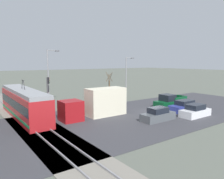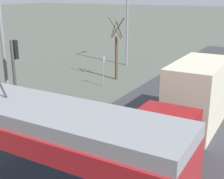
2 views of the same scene
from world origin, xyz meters
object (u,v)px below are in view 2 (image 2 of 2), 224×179
at_px(box_truck, 191,104).
at_px(traffic_light_pole, 15,72).
at_px(no_parking_sign, 103,68).
at_px(street_tree, 116,52).
at_px(street_lamp_near_crossing, 128,19).
at_px(street_lamp_mid_block, 4,30).

height_order(box_truck, traffic_light_pole, traffic_light_pole).
xyz_separation_m(traffic_light_pole, no_parking_sign, (0.03, -8.68, -1.60)).
bearing_deg(box_truck, no_parking_sign, -32.56).
xyz_separation_m(box_truck, no_parking_sign, (8.20, -5.23, -0.25)).
distance_m(box_truck, street_tree, 11.30).
distance_m(street_lamp_near_crossing, no_parking_sign, 8.52).
height_order(box_truck, street_tree, street_tree).
height_order(street_lamp_mid_block, no_parking_sign, street_lamp_mid_block).
xyz_separation_m(box_truck, street_tree, (8.35, -7.58, 0.62)).
relative_size(street_lamp_mid_block, no_parking_sign, 3.68).
bearing_deg(street_tree, street_lamp_near_crossing, -72.55).
relative_size(street_tree, street_lamp_mid_block, 0.58).
bearing_deg(traffic_light_pole, street_tree, -89.07).
relative_size(street_lamp_near_crossing, no_parking_sign, 3.28).
xyz_separation_m(street_tree, street_lamp_near_crossing, (1.69, -5.39, 2.18)).
relative_size(street_tree, no_parking_sign, 2.15).
bearing_deg(traffic_light_pole, box_truck, -157.16).
height_order(traffic_light_pole, street_lamp_mid_block, street_lamp_mid_block).
height_order(box_truck, street_lamp_near_crossing, street_lamp_near_crossing).
xyz_separation_m(street_lamp_near_crossing, street_lamp_mid_block, (-0.49, 15.62, 0.49)).
bearing_deg(street_lamp_near_crossing, street_tree, 107.45).
height_order(street_lamp_near_crossing, no_parking_sign, street_lamp_near_crossing).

